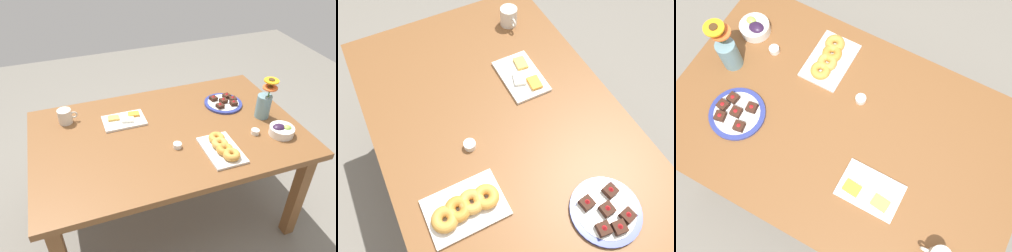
# 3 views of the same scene
# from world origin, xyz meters

# --- Properties ---
(ground_plane) EXTENTS (6.00, 6.00, 0.00)m
(ground_plane) POSITION_xyz_m (0.00, 0.00, 0.00)
(ground_plane) COLOR slate
(dining_table) EXTENTS (1.60, 1.00, 0.74)m
(dining_table) POSITION_xyz_m (0.00, 0.00, 0.65)
(dining_table) COLOR brown
(dining_table) RESTS_ON ground_plane
(coffee_mug) EXTENTS (0.12, 0.08, 0.09)m
(coffee_mug) POSITION_xyz_m (-0.57, 0.30, 0.79)
(coffee_mug) COLOR beige
(coffee_mug) RESTS_ON dining_table
(cheese_platter) EXTENTS (0.26, 0.17, 0.03)m
(cheese_platter) POSITION_xyz_m (-0.22, 0.19, 0.75)
(cheese_platter) COLOR white
(cheese_platter) RESTS_ON dining_table
(croissant_platter) EXTENTS (0.19, 0.28, 0.05)m
(croissant_platter) POSITION_xyz_m (0.23, -0.27, 0.76)
(croissant_platter) COLOR white
(croissant_platter) RESTS_ON dining_table
(jam_cup_honey) EXTENTS (0.05, 0.05, 0.03)m
(jam_cup_honey) POSITION_xyz_m (-0.00, -0.16, 0.76)
(jam_cup_honey) COLOR white
(jam_cup_honey) RESTS_ON dining_table
(dessert_plate) EXTENTS (0.25, 0.25, 0.05)m
(dessert_plate) POSITION_xyz_m (0.46, 0.16, 0.75)
(dessert_plate) COLOR navy
(dessert_plate) RESTS_ON dining_table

